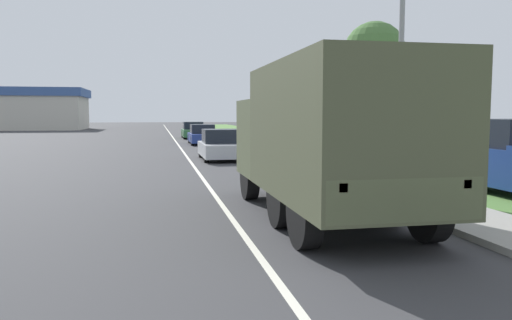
{
  "coord_description": "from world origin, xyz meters",
  "views": [
    {
      "loc": [
        -1.46,
        0.63,
        2.1
      ],
      "look_at": [
        0.73,
        11.59,
        1.07
      ],
      "focal_mm": 35.0,
      "sensor_mm": 36.0,
      "label": 1
    }
  ],
  "objects_px": {
    "military_truck": "(326,136)",
    "car_third_ahead": "(193,131)",
    "lamp_post": "(393,46)",
    "car_second_ahead": "(202,135)",
    "car_nearest_ahead": "(221,146)"
  },
  "relations": [
    {
      "from": "military_truck",
      "to": "car_third_ahead",
      "type": "height_order",
      "value": "military_truck"
    },
    {
      "from": "military_truck",
      "to": "lamp_post",
      "type": "height_order",
      "value": "lamp_post"
    },
    {
      "from": "car_second_ahead",
      "to": "lamp_post",
      "type": "xyz_separation_m",
      "value": [
        2.83,
        -22.79,
        3.21
      ]
    },
    {
      "from": "car_third_ahead",
      "to": "lamp_post",
      "type": "distance_m",
      "value": 31.69
    },
    {
      "from": "military_truck",
      "to": "car_second_ahead",
      "type": "relative_size",
      "value": 1.54
    },
    {
      "from": "military_truck",
      "to": "car_nearest_ahead",
      "type": "bearing_deg",
      "value": 91.57
    },
    {
      "from": "car_nearest_ahead",
      "to": "lamp_post",
      "type": "bearing_deg",
      "value": -74.27
    },
    {
      "from": "car_nearest_ahead",
      "to": "car_second_ahead",
      "type": "relative_size",
      "value": 0.91
    },
    {
      "from": "car_third_ahead",
      "to": "car_second_ahead",
      "type": "bearing_deg",
      "value": -89.89
    },
    {
      "from": "car_third_ahead",
      "to": "car_nearest_ahead",
      "type": "bearing_deg",
      "value": -90.57
    },
    {
      "from": "car_nearest_ahead",
      "to": "car_third_ahead",
      "type": "relative_size",
      "value": 0.88
    },
    {
      "from": "car_nearest_ahead",
      "to": "car_second_ahead",
      "type": "bearing_deg",
      "value": 88.94
    },
    {
      "from": "car_second_ahead",
      "to": "car_nearest_ahead",
      "type": "bearing_deg",
      "value": -91.06
    },
    {
      "from": "military_truck",
      "to": "lamp_post",
      "type": "xyz_separation_m",
      "value": [
        2.68,
        2.63,
        2.16
      ]
    },
    {
      "from": "car_third_ahead",
      "to": "lamp_post",
      "type": "xyz_separation_m",
      "value": [
        2.85,
        -31.4,
        3.19
      ]
    }
  ]
}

